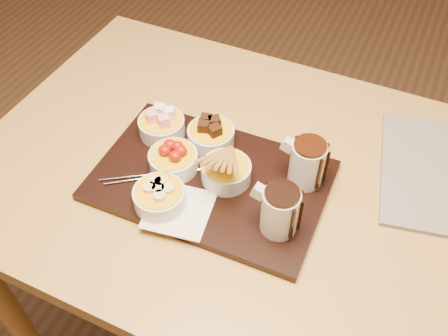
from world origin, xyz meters
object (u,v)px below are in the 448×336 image
at_px(serving_board, 211,180).
at_px(bowl_strawberries, 173,161).
at_px(pitcher_milk_chocolate, 307,164).
at_px(pitcher_dark_chocolate, 280,211).
at_px(dining_table, 254,204).

xyz_separation_m(serving_board, bowl_strawberries, (-0.08, -0.01, 0.03)).
height_order(serving_board, pitcher_milk_chocolate, pitcher_milk_chocolate).
distance_m(serving_board, pitcher_milk_chocolate, 0.20).
distance_m(serving_board, bowl_strawberries, 0.08).
relative_size(serving_board, pitcher_dark_chocolate, 4.89).
distance_m(bowl_strawberries, pitcher_milk_chocolate, 0.27).
xyz_separation_m(dining_table, pitcher_milk_chocolate, (0.10, 0.01, 0.16)).
distance_m(dining_table, bowl_strawberries, 0.22).
bearing_deg(bowl_strawberries, pitcher_milk_chocolate, 17.60).
relative_size(pitcher_dark_chocolate, pitcher_milk_chocolate, 1.00).
distance_m(dining_table, pitcher_milk_chocolate, 0.19).
bearing_deg(bowl_strawberries, dining_table, 22.90).
relative_size(serving_board, bowl_strawberries, 4.60).
distance_m(pitcher_dark_chocolate, pitcher_milk_chocolate, 0.13).
bearing_deg(pitcher_milk_chocolate, pitcher_dark_chocolate, -94.40).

